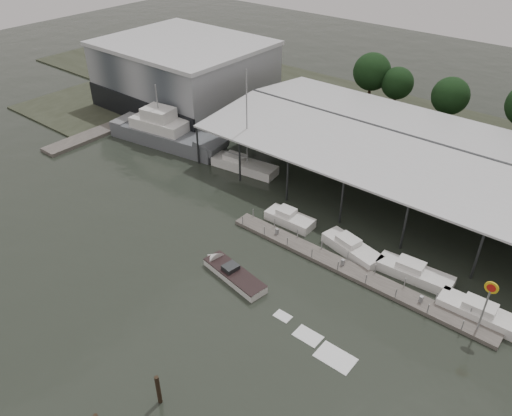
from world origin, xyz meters
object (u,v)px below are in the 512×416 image
Objects in this scene: shell_fuel_sign at (488,298)px; speedboat_underway at (230,272)px; grey_trawler at (167,134)px; white_sailboat at (243,165)px.

speedboat_underway is (-20.77, -7.67, -3.53)m from shell_fuel_sign.
grey_trawler reaches higher than shell_fuel_sign.
white_sailboat is (-33.27, 8.95, -3.27)m from shell_fuel_sign.
shell_fuel_sign is at bearing -18.16° from grey_trawler.
shell_fuel_sign is 47.21m from grey_trawler.
grey_trawler is at bearing 170.44° from shell_fuel_sign.
grey_trawler is 1.37× the size of white_sailboat.
shell_fuel_sign is 34.60m from white_sailboat.
speedboat_underway is at bearing -159.72° from shell_fuel_sign.
grey_trawler is 30.06m from speedboat_underway.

